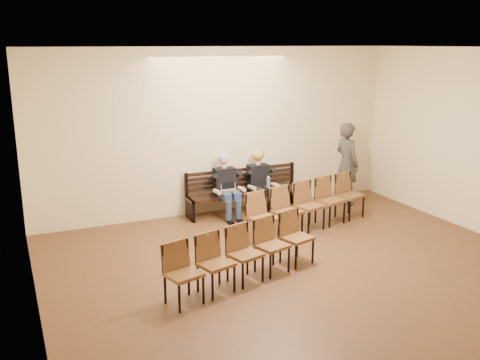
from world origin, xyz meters
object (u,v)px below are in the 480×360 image
Objects in this scene: seated_man at (226,186)px; chair_row_front at (309,206)px; seated_woman at (260,183)px; passerby at (347,158)px; bag at (276,208)px; chair_row_back at (245,255)px; water_bottle at (268,188)px; laptop at (231,193)px; bench at (245,202)px.

chair_row_front is at bearing -49.67° from seated_man.
seated_woman is 0.60× the size of passerby.
chair_row_back is (-2.01, -2.78, 0.32)m from bag.
water_bottle is 0.09× the size of chair_row_back.
laptop reaches higher than bag.
passerby is (2.86, -0.22, 0.40)m from seated_man.
bench is 0.96× the size of chair_row_back.
bench is at bearing 144.56° from bag.
seated_woman is at bearing -22.39° from bench.
chair_row_back reaches higher than bag.
seated_man is 0.49× the size of chair_row_back.
chair_row_front is (1.18, -1.39, -0.19)m from seated_man.
seated_woman is 0.23m from water_bottle.
seated_man reaches higher than chair_row_front.
passerby reaches higher than chair_row_front.
seated_woman is 3.94× the size of laptop.
chair_row_front is at bearing -65.61° from bench.
seated_woman is 1.46m from chair_row_front.
passerby is at bearing -6.18° from seated_woman.
chair_row_front is (0.14, -1.13, 0.35)m from bag.
seated_man reaches higher than water_bottle.
bench is at bearing 49.63° from chair_row_back.
laptop is 1.12m from bag.
seated_woman reaches higher than bench.
passerby is (2.83, -0.05, 0.50)m from laptop.
seated_man is 0.62× the size of passerby.
seated_man is at bearing 110.86° from laptop.
bench is 1.95× the size of seated_man.
seated_man is at bearing 180.00° from seated_woman.
seated_man is at bearing 56.83° from chair_row_back.
seated_man is 1.21m from bag.
seated_man is 1.04× the size of seated_woman.
seated_man is 5.30× the size of water_bottle.
water_bottle is at bearing 41.33° from chair_row_back.
seated_man reaches higher than seated_woman.
chair_row_front is at bearing 22.02° from chair_row_back.
passerby reaches higher than water_bottle.
laptop is at bearing 119.12° from chair_row_front.
laptop is 0.98× the size of bag.
water_bottle is at bearing -39.20° from bench.
passerby is at bearing 20.87° from chair_row_back.
laptop is 0.86m from water_bottle.
bag is 0.11× the size of chair_row_front.
chair_row_front is 1.07× the size of chair_row_back.
passerby is at bearing -4.49° from seated_man.
laptop is at bearing 83.86° from passerby.
chair_row_back is at bearing -125.85° from bag.
chair_row_front reaches higher than chair_row_back.
bench is at bearing 140.80° from water_bottle.
chair_row_back is at bearing -114.77° from bench.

